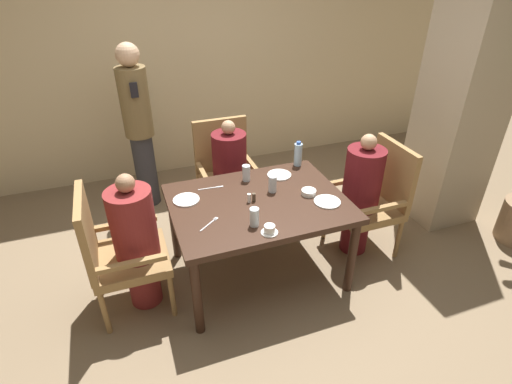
# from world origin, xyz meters

# --- Properties ---
(ground_plane) EXTENTS (16.00, 16.00, 0.00)m
(ground_plane) POSITION_xyz_m (0.00, 0.00, 0.00)
(ground_plane) COLOR #7A664C
(wall_back) EXTENTS (8.00, 0.06, 2.80)m
(wall_back) POSITION_xyz_m (0.00, 2.18, 1.40)
(wall_back) COLOR #C6B289
(wall_back) RESTS_ON ground_plane
(pillar_stone) EXTENTS (0.59, 0.59, 2.70)m
(pillar_stone) POSITION_xyz_m (2.08, 0.24, 1.35)
(pillar_stone) COLOR tan
(pillar_stone) RESTS_ON ground_plane
(dining_table) EXTENTS (1.35, 1.02, 0.72)m
(dining_table) POSITION_xyz_m (0.00, 0.00, 0.64)
(dining_table) COLOR #331E14
(dining_table) RESTS_ON ground_plane
(chair_left_side) EXTENTS (0.54, 0.54, 1.01)m
(chair_left_side) POSITION_xyz_m (-1.09, 0.00, 0.54)
(chair_left_side) COLOR olive
(chair_left_side) RESTS_ON ground_plane
(diner_in_left_chair) EXTENTS (0.32, 0.32, 1.13)m
(diner_in_left_chair) POSITION_xyz_m (-0.94, 0.00, 0.58)
(diner_in_left_chair) COLOR maroon
(diner_in_left_chair) RESTS_ON ground_plane
(chair_far_side) EXTENTS (0.54, 0.54, 1.01)m
(chair_far_side) POSITION_xyz_m (0.00, 0.93, 0.54)
(chair_far_side) COLOR olive
(chair_far_side) RESTS_ON ground_plane
(diner_in_far_chair) EXTENTS (0.32, 0.32, 1.10)m
(diner_in_far_chair) POSITION_xyz_m (-0.00, 0.78, 0.57)
(diner_in_far_chair) COLOR #5B1419
(diner_in_far_chair) RESTS_ON ground_plane
(chair_right_side) EXTENTS (0.54, 0.54, 1.01)m
(chair_right_side) POSITION_xyz_m (1.09, 0.00, 0.54)
(chair_right_side) COLOR olive
(chair_right_side) RESTS_ON ground_plane
(diner_in_right_chair) EXTENTS (0.32, 0.32, 1.14)m
(diner_in_right_chair) POSITION_xyz_m (0.94, 0.00, 0.59)
(diner_in_right_chair) COLOR #5B1419
(diner_in_right_chair) RESTS_ON ground_plane
(standing_host) EXTENTS (0.29, 0.32, 1.69)m
(standing_host) POSITION_xyz_m (-0.73, 1.47, 0.91)
(standing_host) COLOR #2D2D33
(standing_host) RESTS_ON ground_plane
(plate_main_left) EXTENTS (0.21, 0.21, 0.01)m
(plate_main_left) POSITION_xyz_m (-0.52, 0.19, 0.73)
(plate_main_left) COLOR white
(plate_main_left) RESTS_ON dining_table
(plate_main_right) EXTENTS (0.21, 0.21, 0.01)m
(plate_main_right) POSITION_xyz_m (0.31, 0.32, 0.73)
(plate_main_right) COLOR white
(plate_main_right) RESTS_ON dining_table
(plate_dessert_center) EXTENTS (0.21, 0.21, 0.01)m
(plate_dessert_center) POSITION_xyz_m (0.49, -0.20, 0.73)
(plate_dessert_center) COLOR white
(plate_dessert_center) RESTS_ON dining_table
(teacup_with_saucer) EXTENTS (0.12, 0.12, 0.06)m
(teacup_with_saucer) POSITION_xyz_m (-0.07, -0.42, 0.75)
(teacup_with_saucer) COLOR white
(teacup_with_saucer) RESTS_ON dining_table
(bowl_small) EXTENTS (0.12, 0.12, 0.04)m
(bowl_small) POSITION_xyz_m (0.41, -0.05, 0.74)
(bowl_small) COLOR white
(bowl_small) RESTS_ON dining_table
(water_bottle) EXTENTS (0.07, 0.07, 0.23)m
(water_bottle) POSITION_xyz_m (0.54, 0.45, 0.83)
(water_bottle) COLOR #A3C6DB
(water_bottle) RESTS_ON dining_table
(glass_tall_near) EXTENTS (0.07, 0.07, 0.14)m
(glass_tall_near) POSITION_xyz_m (-0.14, -0.29, 0.79)
(glass_tall_near) COLOR silver
(glass_tall_near) RESTS_ON dining_table
(glass_tall_mid) EXTENTS (0.07, 0.07, 0.14)m
(glass_tall_mid) POSITION_xyz_m (0.02, 0.34, 0.79)
(glass_tall_mid) COLOR silver
(glass_tall_mid) RESTS_ON dining_table
(glass_tall_far) EXTENTS (0.07, 0.07, 0.14)m
(glass_tall_far) POSITION_xyz_m (0.16, 0.09, 0.79)
(glass_tall_far) COLOR silver
(glass_tall_far) RESTS_ON dining_table
(salt_shaker) EXTENTS (0.03, 0.03, 0.07)m
(salt_shaker) POSITION_xyz_m (-0.07, 0.01, 0.76)
(salt_shaker) COLOR white
(salt_shaker) RESTS_ON dining_table
(pepper_shaker) EXTENTS (0.03, 0.03, 0.07)m
(pepper_shaker) POSITION_xyz_m (-0.03, 0.01, 0.76)
(pepper_shaker) COLOR #4C3D2D
(pepper_shaker) RESTS_ON dining_table
(fork_beside_plate) EXTENTS (0.16, 0.13, 0.00)m
(fork_beside_plate) POSITION_xyz_m (-0.42, -0.16, 0.73)
(fork_beside_plate) COLOR silver
(fork_beside_plate) RESTS_ON dining_table
(knife_beside_plate) EXTENTS (0.21, 0.02, 0.00)m
(knife_beside_plate) POSITION_xyz_m (-0.29, 0.31, 0.73)
(knife_beside_plate) COLOR silver
(knife_beside_plate) RESTS_ON dining_table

